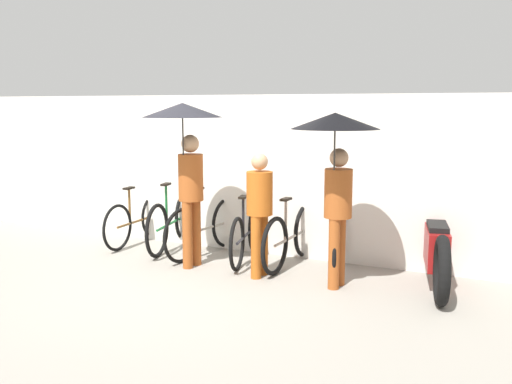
{
  "coord_description": "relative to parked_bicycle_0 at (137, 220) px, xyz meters",
  "views": [
    {
      "loc": [
        3.71,
        -5.44,
        2.11
      ],
      "look_at": [
        0.61,
        1.05,
        1.0
      ],
      "focal_mm": 40.0,
      "sensor_mm": 36.0,
      "label": 1
    }
  ],
  "objects": [
    {
      "name": "parked_bicycle_5",
      "position": [
        3.22,
        -0.02,
        0.03
      ],
      "size": [
        0.56,
        1.73,
        1.06
      ],
      "rotation": [
        0.0,
        0.0,
        1.8
      ],
      "color": "black",
      "rests_on": "ground"
    },
    {
      "name": "parked_bicycle_0",
      "position": [
        0.0,
        0.0,
        0.0
      ],
      "size": [
        0.44,
        1.66,
        1.07
      ],
      "rotation": [
        0.0,
        0.0,
        1.63
      ],
      "color": "black",
      "rests_on": "ground"
    },
    {
      "name": "parked_bicycle_1",
      "position": [
        0.64,
        -0.01,
        0.03
      ],
      "size": [
        0.55,
        1.81,
        1.08
      ],
      "rotation": [
        0.0,
        0.0,
        1.78
      ],
      "color": "black",
      "rests_on": "ground"
    },
    {
      "name": "parked_bicycle_3",
      "position": [
        1.93,
        -0.12,
        0.0
      ],
      "size": [
        0.56,
        1.71,
        0.98
      ],
      "rotation": [
        0.0,
        0.0,
        1.8
      ],
      "color": "black",
      "rests_on": "ground"
    },
    {
      "name": "pedestrian_leading",
      "position": [
        1.43,
        -0.82,
        1.3
      ],
      "size": [
        1.0,
        1.0,
        2.13
      ],
      "rotation": [
        0.0,
        0.0,
        3.02
      ],
      "color": "#9E4C1E",
      "rests_on": "ground"
    },
    {
      "name": "pedestrian_trailing",
      "position": [
        3.4,
        -0.81,
        1.22
      ],
      "size": [
        0.99,
        0.99,
        2.02
      ],
      "rotation": [
        0.0,
        0.0,
        3.07
      ],
      "color": "#9E4C1E",
      "rests_on": "ground"
    },
    {
      "name": "pedestrian_center",
      "position": [
        2.42,
        -0.74,
        0.52
      ],
      "size": [
        0.32,
        0.32,
        1.53
      ],
      "rotation": [
        0.0,
        0.0,
        3.11
      ],
      "color": "#B25619",
      "rests_on": "ground"
    },
    {
      "name": "ground_plane",
      "position": [
        1.61,
        -1.47,
        -0.37
      ],
      "size": [
        30.0,
        30.0,
        0.0
      ],
      "primitive_type": "plane",
      "color": "gray"
    },
    {
      "name": "back_wall",
      "position": [
        1.61,
        0.35,
        0.76
      ],
      "size": [
        12.44,
        0.12,
        2.24
      ],
      "color": "silver",
      "rests_on": "ground"
    },
    {
      "name": "parked_bicycle_4",
      "position": [
        2.58,
        -0.09,
        0.02
      ],
      "size": [
        0.44,
        1.74,
        1.03
      ],
      "rotation": [
        0.0,
        0.0,
        1.55
      ],
      "color": "black",
      "rests_on": "ground"
    },
    {
      "name": "parked_bicycle_2",
      "position": [
        1.29,
        -0.1,
        0.03
      ],
      "size": [
        0.44,
        1.79,
        0.99
      ],
      "rotation": [
        0.0,
        0.0,
        1.44
      ],
      "color": "black",
      "rests_on": "ground"
    },
    {
      "name": "motorcycle",
      "position": [
        4.44,
        -0.17,
        0.05
      ],
      "size": [
        0.74,
        2.12,
        0.94
      ],
      "rotation": [
        0.0,
        0.0,
        1.79
      ],
      "color": "black",
      "rests_on": "ground"
    }
  ]
}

